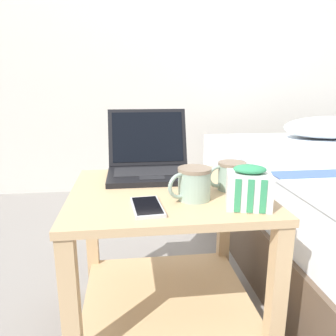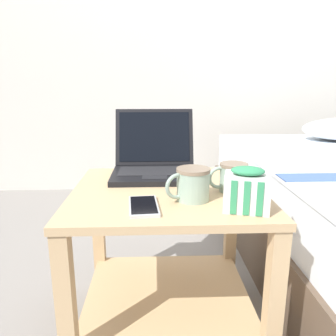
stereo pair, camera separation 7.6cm
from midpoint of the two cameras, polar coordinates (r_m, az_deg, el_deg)
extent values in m
plane|color=gray|center=(1.29, -2.13, -26.11)|extent=(8.00, 8.00, 0.00)
cube|color=beige|center=(2.63, -5.70, 23.37)|extent=(8.00, 0.05, 2.50)
ellipsoid|color=silver|center=(2.33, 25.96, 6.38)|extent=(0.64, 0.36, 0.14)
cube|color=tan|center=(1.03, -2.39, -4.35)|extent=(0.59, 0.55, 0.02)
cube|color=tan|center=(1.21, -2.19, -21.46)|extent=(0.55, 0.51, 0.02)
cube|color=tan|center=(0.96, -18.78, -24.53)|extent=(0.04, 0.04, 0.49)
cube|color=tan|center=(1.00, 16.00, -22.43)|extent=(0.04, 0.04, 0.49)
cube|color=tan|center=(1.37, -14.66, -11.55)|extent=(0.04, 0.04, 0.49)
cube|color=tan|center=(1.40, 8.10, -10.63)|extent=(0.04, 0.04, 0.49)
cube|color=black|center=(1.16, -4.90, -1.31)|extent=(0.30, 0.23, 0.02)
cube|color=#232326|center=(1.17, -4.95, -0.59)|extent=(0.26, 0.12, 0.00)
cube|color=#232326|center=(1.09, -4.79, -1.67)|extent=(0.08, 0.05, 0.00)
cube|color=black|center=(1.28, -5.27, 5.37)|extent=(0.30, 0.08, 0.21)
cube|color=black|center=(1.27, -5.27, 5.42)|extent=(0.27, 0.07, 0.18)
cube|color=yellow|center=(1.29, -5.76, 7.10)|extent=(0.03, 0.01, 0.03)
cube|color=orange|center=(1.28, -3.77, 3.70)|extent=(0.05, 0.01, 0.03)
cube|color=yellow|center=(1.28, -5.60, 4.86)|extent=(0.04, 0.01, 0.03)
cube|color=silver|center=(1.28, -6.49, 5.46)|extent=(0.05, 0.01, 0.03)
cylinder|color=#8CA593|center=(0.93, 2.29, -2.77)|extent=(0.09, 0.09, 0.09)
cylinder|color=#7F6B56|center=(0.92, 2.31, -0.29)|extent=(0.10, 0.10, 0.01)
cylinder|color=black|center=(0.92, 2.31, -0.83)|extent=(0.08, 0.08, 0.01)
torus|color=#8CA593|center=(0.90, -0.37, -3.17)|extent=(0.07, 0.04, 0.07)
cylinder|color=#8CA593|center=(1.03, 8.94, -1.40)|extent=(0.08, 0.08, 0.09)
cylinder|color=#7F6B56|center=(1.02, 9.02, 0.71)|extent=(0.09, 0.09, 0.01)
cylinder|color=black|center=(1.02, 9.00, 0.21)|extent=(0.07, 0.07, 0.01)
torus|color=#8CA593|center=(1.01, 6.58, -1.51)|extent=(0.07, 0.02, 0.07)
cube|color=silver|center=(0.89, 11.49, -3.81)|extent=(0.14, 0.13, 0.09)
cube|color=#338C59|center=(0.84, 9.54, -4.83)|extent=(0.02, 0.01, 0.09)
cube|color=#338C59|center=(0.84, 11.69, -4.89)|extent=(0.02, 0.01, 0.09)
cube|color=#338C59|center=(0.85, 13.84, -4.95)|extent=(0.02, 0.01, 0.09)
ellipsoid|color=#338C59|center=(0.88, 11.68, -0.22)|extent=(0.10, 0.08, 0.02)
cube|color=#B7BABC|center=(0.88, -6.17, -6.79)|extent=(0.09, 0.15, 0.01)
cube|color=black|center=(0.88, -6.18, -6.48)|extent=(0.08, 0.14, 0.00)
camera|label=1|loc=(0.04, -92.25, -0.57)|focal=35.00mm
camera|label=2|loc=(0.04, 87.75, 0.57)|focal=35.00mm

